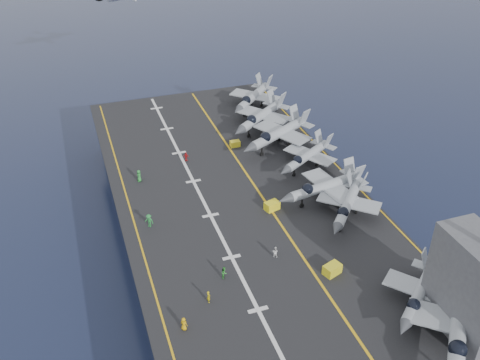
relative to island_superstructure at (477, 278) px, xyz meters
name	(u,v)px	position (x,y,z in m)	size (l,w,h in m)	color
ground	(248,260)	(-15.00, 30.00, -17.90)	(500.00, 500.00, 0.00)	#142135
hull	(248,236)	(-15.00, 30.00, -12.90)	(36.00, 90.00, 10.00)	#56595E
flight_deck	(249,209)	(-15.00, 30.00, -7.70)	(38.00, 92.00, 0.40)	black
foul_line	(267,204)	(-12.00, 30.00, -7.48)	(0.35, 90.00, 0.02)	gold
landing_centerline	(211,215)	(-21.00, 30.00, -7.48)	(0.50, 90.00, 0.02)	silver
deck_edge_port	(136,230)	(-32.00, 30.00, -7.48)	(0.25, 90.00, 0.02)	gold
deck_edge_stbd	(357,186)	(3.50, 30.00, -7.48)	(0.25, 90.00, 0.02)	gold
island_superstructure	(477,278)	(0.00, 0.00, 0.00)	(5.00, 10.00, 15.00)	#56595E
fighter_jet_0	(459,327)	(-2.53, -1.86, -4.67)	(18.83, 19.44, 5.66)	#939BA4
fighter_jet_1	(420,292)	(-2.83, 4.44, -5.22)	(15.70, 15.10, 4.56)	#939AA3
fighter_jet_3	(348,203)	(-2.09, 23.22, -5.11)	(16.04, 16.36, 4.78)	gray
fighter_jet_4	(325,186)	(-3.23, 28.31, -4.91)	(16.46, 12.46, 5.18)	#99A1A8
fighter_jet_5	(307,155)	(-1.59, 38.12, -5.17)	(16.14, 14.63, 4.67)	#8F959F
fighter_jet_6	(279,133)	(-3.39, 46.45, -4.66)	(19.59, 17.32, 5.69)	gray
fighter_jet_7	(261,115)	(-3.72, 54.37, -4.72)	(19.16, 18.26, 5.55)	#979CA5
fighter_jet_8	(253,96)	(-1.93, 63.63, -4.83)	(18.06, 18.13, 5.33)	#989FA9
tow_cart_a	(332,269)	(-9.82, 12.85, -6.82)	(2.61, 2.13, 1.35)	gold
tow_cart_b	(272,206)	(-11.81, 28.51, -6.86)	(2.44, 1.92, 1.29)	yellow
tow_cart_c	(235,144)	(-10.77, 49.09, -6.97)	(1.77, 1.16, 1.06)	yellow
crew_0	(184,324)	(-29.97, 9.93, -6.63)	(1.23, 1.21, 1.73)	#D29D0A
crew_1	(209,297)	(-26.14, 13.16, -6.68)	(0.70, 1.01, 1.64)	gold
crew_2	(224,272)	(-23.07, 16.63, -6.66)	(1.08, 1.21, 1.68)	green
crew_3	(149,221)	(-30.04, 30.29, -6.47)	(1.48, 1.45, 2.07)	#207E34
crew_4	(186,157)	(-20.46, 46.77, -6.65)	(1.23, 1.12, 1.70)	red
crew_5	(139,176)	(-29.26, 42.94, -6.49)	(1.06, 1.36, 2.01)	#268C33
crew_7	(275,252)	(-15.49, 18.25, -6.68)	(1.18, 1.13, 1.65)	white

